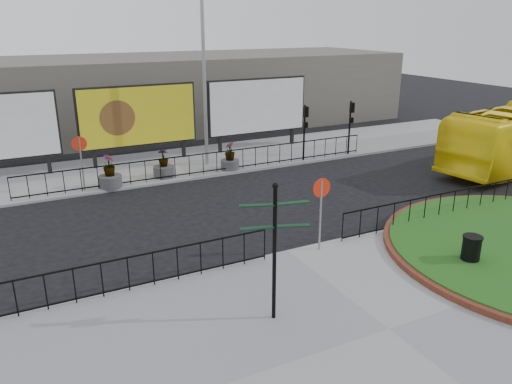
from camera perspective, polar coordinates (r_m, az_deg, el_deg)
ground at (r=16.73m, az=3.55°, el=-7.02°), size 90.00×90.00×0.00m
pavement_near at (r=13.23m, az=14.91°, el=-15.09°), size 30.00×10.00×0.12m
pavement_far at (r=27.08m, az=-9.34°, el=3.18°), size 44.00×6.00×0.12m
railing_near_left at (r=14.38m, az=-17.19°, el=-9.53°), size 10.00×0.10×1.10m
railing_near_right at (r=20.13m, az=20.25°, el=-1.54°), size 9.00×0.10×1.10m
railing_far at (r=24.78m, az=-5.28°, el=3.34°), size 18.00×0.10×1.10m
speed_sign_far at (r=23.14m, az=-19.44°, el=4.38°), size 0.64×0.07×2.47m
speed_sign_near at (r=16.18m, az=7.46°, el=-0.71°), size 0.64×0.07×2.47m
billboard_mid at (r=27.05m, az=-13.32°, el=8.43°), size 6.20×0.31×4.10m
billboard_right at (r=29.45m, az=0.16°, el=9.77°), size 6.20×0.31×4.10m
lamp_post at (r=25.76m, az=-5.93°, el=13.33°), size 0.74×0.18×9.23m
signal_pole_a at (r=26.92m, az=5.63°, el=7.71°), size 0.22×0.26×3.00m
signal_pole_b at (r=28.61m, az=10.77°, el=8.15°), size 0.22×0.26×3.00m
building_backdrop at (r=36.09m, az=-14.54°, el=10.73°), size 40.00×10.00×5.00m
fingerpost_sign at (r=12.15m, az=2.14°, el=-5.39°), size 1.69×0.74×3.64m
litter_bin at (r=16.81m, az=23.35°, el=-6.19°), size 0.60×0.60×0.99m
planter_a at (r=23.62m, az=-16.35°, el=1.79°), size 1.04×1.04×1.52m
planter_b at (r=24.61m, az=-10.49°, el=2.72°), size 1.02×1.02×1.38m
planter_c at (r=25.48m, az=-3.00°, el=3.74°), size 0.93×0.93×1.42m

